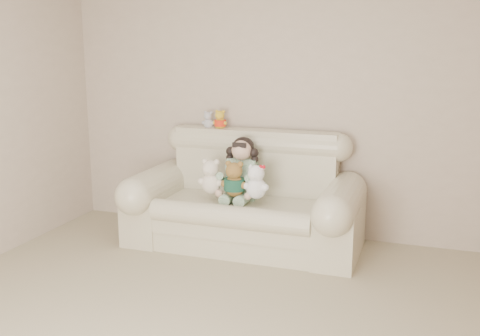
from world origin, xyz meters
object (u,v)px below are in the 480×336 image
sofa (244,191)px  white_cat (256,178)px  seated_child (242,168)px  cream_teddy (211,173)px  brown_teddy (234,176)px

sofa → white_cat: sofa is taller
sofa → white_cat: (0.16, -0.14, 0.17)m
sofa → seated_child: sofa is taller
seated_child → white_cat: 0.30m
sofa → seated_child: 0.22m
white_cat → cream_teddy: (-0.43, 0.02, 0.01)m
brown_teddy → white_cat: size_ratio=1.03×
sofa → brown_teddy: bearing=-106.7°
brown_teddy → white_cat: (0.20, -0.00, -0.01)m
sofa → seated_child: (-0.04, 0.08, 0.20)m
seated_child → brown_teddy: (0.00, -0.21, -0.02)m
seated_child → white_cat: bearing=-50.1°
sofa → brown_teddy: 0.22m
white_cat → cream_teddy: 0.43m
sofa → brown_teddy: sofa is taller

